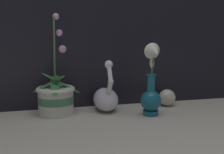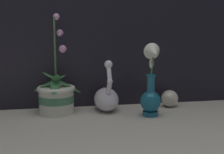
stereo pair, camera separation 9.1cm
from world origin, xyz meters
name	(u,v)px [view 2 (the right image)]	position (x,y,z in m)	size (l,w,h in m)	color
ground_plane	(122,122)	(0.00, 0.00, 0.00)	(2.80, 2.80, 0.00)	#BCB2A3
orchid_potted_plant	(56,96)	(-0.24, 0.17, 0.07)	(0.20, 0.20, 0.41)	beige
swan_figurine	(106,98)	(-0.03, 0.17, 0.06)	(0.10, 0.19, 0.22)	white
blue_vase	(151,89)	(0.13, 0.06, 0.11)	(0.08, 0.10, 0.29)	#195B75
glass_sphere	(170,98)	(0.26, 0.19, 0.04)	(0.08, 0.08, 0.08)	beige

